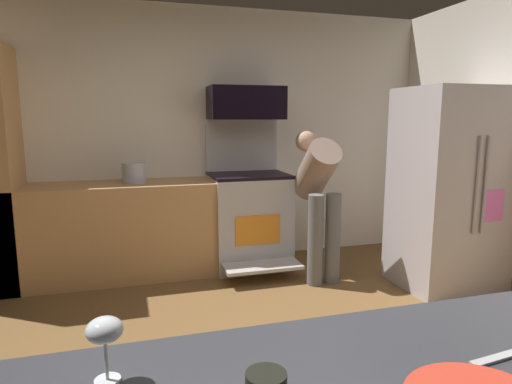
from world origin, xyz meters
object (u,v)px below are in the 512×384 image
Objects in this scene: oven_range at (249,217)px; wine_glass_extra at (105,333)px; stock_pot at (134,173)px; person_cook at (318,191)px; refrigerator at (449,189)px; microwave at (246,103)px.

oven_range is 9.54× the size of wine_glass_extra.
wine_glass_extra is 3.25m from stock_pot.
person_cook is (0.52, -0.54, 0.32)m from oven_range.
oven_range is 1.89m from refrigerator.
person_cook is at bearing -18.70° from stock_pot.
refrigerator is at bearing -35.58° from microwave.
person_cook is 6.20× the size of stock_pot.
microwave is at bearing 69.90° from wine_glass_extra.
refrigerator is 11.29× the size of wine_glass_extra.
stock_pot is (-2.66, 1.03, 0.12)m from refrigerator.
wine_glass_extra is at bearing -110.10° from microwave.
wine_glass_extra is (-1.22, -3.24, 0.51)m from oven_range.
refrigerator is at bearing 38.68° from wine_glass_extra.
refrigerator is 1.28× the size of person_cook.
microwave is 3.33× the size of stock_pot.
stock_pot is (-1.10, -0.08, -0.65)m from microwave.
person_cook is 3.22m from wine_glass_extra.
oven_range is 6.68× the size of stock_pot.
person_cook is at bearing 57.29° from wine_glass_extra.
wine_glass_extra is (-1.22, -3.33, -0.63)m from microwave.
wine_glass_extra is (-2.77, -2.22, 0.14)m from refrigerator.
microwave is 0.54× the size of person_cook.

